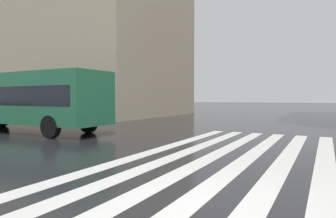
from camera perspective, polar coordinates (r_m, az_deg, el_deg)
The scene contains 4 objects.
ground_plane at distance 5.15m, azimuth 4.15°, elevation -17.91°, with size 220.00×220.00×0.00m, color black.
zebra_crossing at distance 8.95m, azimuth 11.82°, elevation -9.24°, with size 13.00×5.50×0.01m.
haussmann_block_mid at distance 38.01m, azimuth -20.77°, elevation 18.24°, with size 14.03×28.32×25.25m.
city_bus at distance 17.52m, azimuth -27.05°, elevation 1.92°, with size 2.60×11.00×3.00m.
Camera 1 is at (-4.41, -1.99, 1.77)m, focal length 31.35 mm.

